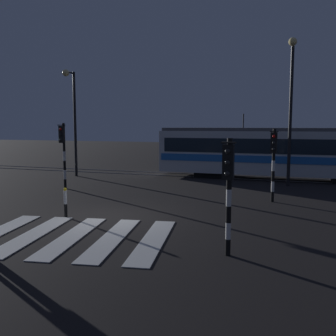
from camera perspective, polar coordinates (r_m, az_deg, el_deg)
ground_plane at (r=14.31m, az=-8.57°, el=-7.38°), size 120.00×120.00×0.00m
rail_near at (r=25.04m, az=3.79°, el=-1.33°), size 80.00×0.12×0.03m
rail_far at (r=26.41m, az=4.61°, el=-0.93°), size 80.00×0.12×0.03m
crosswalk_zebra at (r=12.14m, az=-14.31°, el=-9.98°), size 6.47×5.35×0.02m
traffic_light_corner_far_left at (r=20.90m, az=-15.60°, el=3.28°), size 0.36×0.42×3.53m
traffic_light_corner_far_right at (r=17.17m, az=15.69°, el=2.03°), size 0.36×0.42×3.26m
traffic_light_corner_near_right at (r=9.73m, az=9.14°, el=-1.72°), size 0.36×0.42×3.08m
street_lamp_trackside_left at (r=25.79m, az=-14.25°, el=8.53°), size 0.44×1.21×6.94m
street_lamp_trackside_right at (r=22.00m, az=18.12°, el=10.26°), size 0.44×1.21×7.97m
tram at (r=24.74m, az=16.48°, el=2.36°), size 15.39×2.58×4.15m
bollard_island_edge at (r=14.55m, az=-15.25°, el=-5.04°), size 0.12×0.12×1.11m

